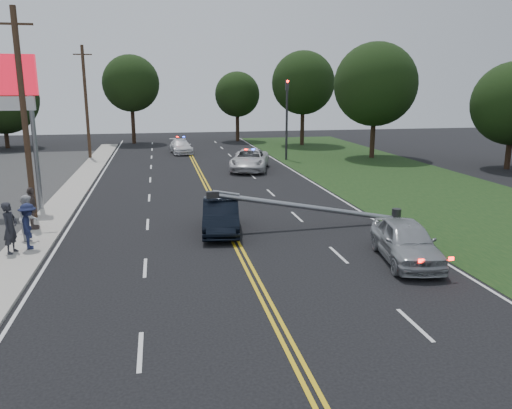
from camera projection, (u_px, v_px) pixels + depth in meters
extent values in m
plane|color=black|center=(268.00, 306.00, 14.98)|extent=(120.00, 120.00, 0.00)
cube|color=#A7A297|center=(43.00, 228.00, 22.94)|extent=(1.80, 70.00, 0.12)
cube|color=black|center=(471.00, 208.00, 27.06)|extent=(12.00, 80.00, 0.01)
cube|color=gold|center=(224.00, 220.00, 24.52)|extent=(0.36, 80.00, 0.00)
cylinder|color=gray|center=(35.00, 145.00, 25.80)|extent=(0.24, 0.24, 7.00)
cube|color=red|center=(2.00, 75.00, 24.77)|extent=(3.20, 0.35, 2.00)
cube|color=white|center=(5.00, 103.00, 25.10)|extent=(2.80, 0.30, 0.70)
cylinder|color=#2D2D30|center=(287.00, 121.00, 44.38)|extent=(0.20, 0.20, 7.00)
cube|color=#2D2D30|center=(287.00, 85.00, 43.67)|extent=(0.28, 0.28, 0.90)
sphere|color=#FF0C07|center=(288.00, 81.00, 43.45)|extent=(0.22, 0.22, 0.22)
cylinder|color=#2D2D30|center=(396.00, 216.00, 24.06)|extent=(0.44, 0.44, 0.70)
cylinder|color=gray|center=(308.00, 207.00, 23.08)|extent=(8.90, 0.24, 1.80)
cube|color=#2D2D30|center=(213.00, 195.00, 22.07)|extent=(0.55, 0.32, 0.30)
cylinder|color=#382619|center=(24.00, 118.00, 23.57)|extent=(0.28, 0.28, 10.00)
cube|color=#382619|center=(14.00, 24.00, 22.60)|extent=(1.60, 0.10, 0.10)
cylinder|color=#382619|center=(86.00, 103.00, 44.58)|extent=(0.28, 0.28, 10.00)
cube|color=#382619|center=(82.00, 54.00, 43.62)|extent=(1.60, 0.10, 0.10)
cylinder|color=black|center=(6.00, 134.00, 53.45)|extent=(0.44, 0.44, 3.03)
sphere|color=black|center=(2.00, 99.00, 52.61)|extent=(7.39, 7.39, 7.39)
cylinder|color=black|center=(133.00, 126.00, 57.77)|extent=(0.44, 0.44, 3.97)
sphere|color=black|center=(131.00, 83.00, 56.66)|extent=(6.39, 6.39, 6.39)
cylinder|color=black|center=(238.00, 128.00, 60.48)|extent=(0.44, 0.44, 3.24)
sphere|color=black|center=(237.00, 94.00, 59.57)|extent=(5.34, 5.34, 5.34)
cylinder|color=black|center=(302.00, 127.00, 56.36)|extent=(0.44, 0.44, 3.99)
sphere|color=black|center=(303.00, 83.00, 55.24)|extent=(6.97, 6.97, 6.97)
cylinder|color=black|center=(373.00, 137.00, 46.05)|extent=(0.44, 0.44, 3.86)
sphere|color=black|center=(375.00, 84.00, 44.96)|extent=(7.48, 7.48, 7.48)
cylinder|color=black|center=(509.00, 150.00, 39.69)|extent=(0.44, 0.44, 3.00)
imported|color=black|center=(221.00, 216.00, 22.52)|extent=(2.09, 4.66, 1.49)
imported|color=#9FA3A7|center=(406.00, 241.00, 18.65)|extent=(2.60, 4.83, 1.56)
imported|color=silver|center=(250.00, 160.00, 39.32)|extent=(4.23, 6.39, 1.63)
imported|color=silver|center=(181.00, 147.00, 49.29)|extent=(2.33, 4.82, 1.35)
imported|color=#23242B|center=(10.00, 228.00, 19.19)|extent=(0.65, 0.83, 2.02)
imported|color=silver|center=(28.00, 217.00, 20.91)|extent=(0.88, 1.04, 1.91)
imported|color=#1A2143|center=(29.00, 226.00, 19.73)|extent=(0.95, 1.32, 1.85)
imported|color=#5E4F4B|center=(32.00, 208.00, 22.47)|extent=(0.64, 1.18, 1.92)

